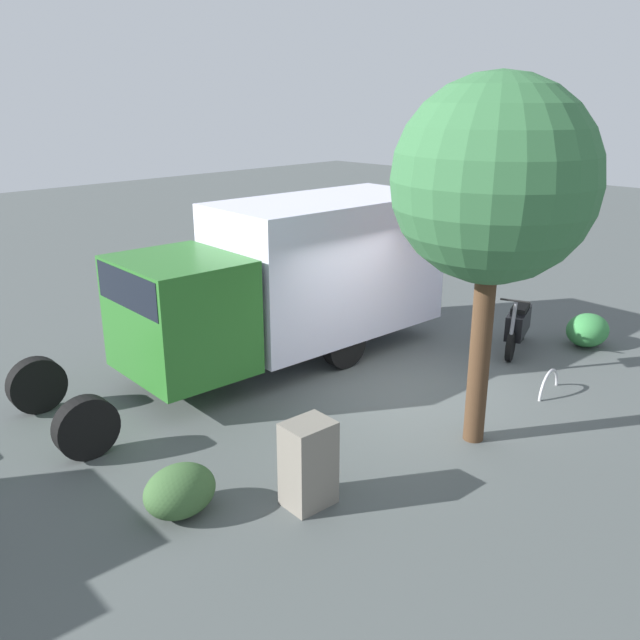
{
  "coord_description": "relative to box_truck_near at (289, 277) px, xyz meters",
  "views": [
    {
      "loc": [
        8.3,
        6.18,
        4.82
      ],
      "look_at": [
        1.25,
        -0.82,
        1.45
      ],
      "focal_mm": 37.4,
      "sensor_mm": 36.0,
      "label": 1
    }
  ],
  "objects": [
    {
      "name": "ground_plane",
      "position": [
        -0.27,
        2.59,
        -1.64
      ],
      "size": [
        60.0,
        60.0,
        0.0
      ],
      "primitive_type": "plane",
      "color": "#4A5150"
    },
    {
      "name": "utility_cabinet",
      "position": [
        3.07,
        3.65,
        -1.09
      ],
      "size": [
        0.63,
        0.52,
        1.11
      ],
      "primitive_type": "cube",
      "rotation": [
        0.0,
        0.0,
        -0.08
      ],
      "color": "slate",
      "rests_on": "ground"
    },
    {
      "name": "street_tree",
      "position": [
        0.22,
        4.21,
        2.1
      ],
      "size": [
        2.72,
        2.72,
        5.13
      ],
      "color": "#47301E",
      "rests_on": "ground"
    },
    {
      "name": "shrub_mid_verge",
      "position": [
        4.31,
        2.71,
        -1.33
      ],
      "size": [
        0.91,
        0.75,
        0.62
      ],
      "primitive_type": "ellipsoid",
      "color": "#385B30",
      "rests_on": "ground"
    },
    {
      "name": "shrub_near_sign",
      "position": [
        -4.72,
        3.71,
        -1.31
      ],
      "size": [
        0.97,
        0.79,
        0.66
      ],
      "primitive_type": "ellipsoid",
      "color": "#378643",
      "rests_on": "ground"
    },
    {
      "name": "motorcycle",
      "position": [
        -3.53,
        2.8,
        -1.12
      ],
      "size": [
        1.74,
        0.8,
        1.2
      ],
      "rotation": [
        0.0,
        0.0,
        0.33
      ],
      "color": "black",
      "rests_on": "ground"
    },
    {
      "name": "box_truck_near",
      "position": [
        0.0,
        0.0,
        0.0
      ],
      "size": [
        8.11,
        2.69,
        2.99
      ],
      "rotation": [
        0.0,
        0.0,
        -0.07
      ],
      "color": "black",
      "rests_on": "ground"
    },
    {
      "name": "stop_sign",
      "position": [
        -1.8,
        2.99,
        0.28
      ],
      "size": [
        0.71,
        0.33,
        2.89
      ],
      "color": "#9E9EA3",
      "rests_on": "ground"
    },
    {
      "name": "bike_rack_hoop",
      "position": [
        -2.07,
        4.24,
        -1.64
      ],
      "size": [
        0.85,
        0.15,
        0.85
      ],
      "primitive_type": "torus",
      "rotation": [
        1.57,
        0.0,
        0.12
      ],
      "color": "#B7B7BC",
      "rests_on": "ground"
    }
  ]
}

